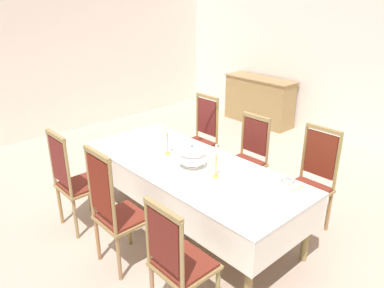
% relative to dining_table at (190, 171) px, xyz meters
% --- Properties ---
extents(ground, '(7.70, 7.19, 0.04)m').
position_rel_dining_table_xyz_m(ground, '(0.00, 0.09, -0.69)').
color(ground, tan).
extents(back_wall, '(7.70, 0.08, 3.51)m').
position_rel_dining_table_xyz_m(back_wall, '(0.00, 3.72, 1.08)').
color(back_wall, white).
rests_on(back_wall, ground).
extents(left_wall, '(0.08, 7.19, 3.51)m').
position_rel_dining_table_xyz_m(left_wall, '(-3.89, 0.09, 1.08)').
color(left_wall, white).
rests_on(left_wall, ground).
extents(dining_table, '(2.56, 1.05, 0.74)m').
position_rel_dining_table_xyz_m(dining_table, '(0.00, 0.00, 0.00)').
color(dining_table, '#927251').
rests_on(dining_table, ground).
extents(tablecloth, '(2.58, 1.07, 0.34)m').
position_rel_dining_table_xyz_m(tablecloth, '(0.00, -0.00, -0.01)').
color(tablecloth, white).
rests_on(tablecloth, dining_table).
extents(chair_south_a, '(0.44, 0.42, 1.14)m').
position_rel_dining_table_xyz_m(chair_south_a, '(-0.82, -0.93, -0.09)').
color(chair_south_a, olive).
rests_on(chair_south_a, ground).
extents(chair_north_a, '(0.44, 0.42, 1.15)m').
position_rel_dining_table_xyz_m(chair_north_a, '(-0.82, 0.93, -0.08)').
color(chair_north_a, olive).
rests_on(chair_north_a, ground).
extents(chair_south_b, '(0.44, 0.42, 1.22)m').
position_rel_dining_table_xyz_m(chair_south_b, '(0.02, -0.94, -0.06)').
color(chair_south_b, olive).
rests_on(chair_south_b, ground).
extents(chair_north_b, '(0.44, 0.42, 1.07)m').
position_rel_dining_table_xyz_m(chair_north_b, '(0.02, 0.93, -0.11)').
color(chair_north_b, '#98744F').
rests_on(chair_north_b, ground).
extents(chair_south_c, '(0.44, 0.42, 1.08)m').
position_rel_dining_table_xyz_m(chair_south_c, '(0.89, -0.93, -0.11)').
color(chair_south_c, '#97774E').
rests_on(chair_south_c, ground).
extents(chair_north_c, '(0.44, 0.42, 1.15)m').
position_rel_dining_table_xyz_m(chair_north_c, '(0.89, 0.93, -0.09)').
color(chair_north_c, olive).
rests_on(chair_north_c, ground).
extents(soup_tureen, '(0.31, 0.31, 0.24)m').
position_rel_dining_table_xyz_m(soup_tureen, '(0.03, -0.00, 0.19)').
color(soup_tureen, white).
rests_on(soup_tureen, tablecloth).
extents(candlestick_west, '(0.07, 0.07, 0.37)m').
position_rel_dining_table_xyz_m(candlestick_west, '(-0.37, -0.00, 0.22)').
color(candlestick_west, gold).
rests_on(candlestick_west, tablecloth).
extents(candlestick_east, '(0.07, 0.07, 0.35)m').
position_rel_dining_table_xyz_m(candlestick_east, '(0.37, -0.00, 0.21)').
color(candlestick_east, gold).
rests_on(candlestick_east, tablecloth).
extents(bowl_near_left, '(0.17, 0.17, 0.04)m').
position_rel_dining_table_xyz_m(bowl_near_left, '(-1.01, -0.38, 0.10)').
color(bowl_near_left, white).
rests_on(bowl_near_left, tablecloth).
extents(bowl_near_right, '(0.17, 0.17, 0.03)m').
position_rel_dining_table_xyz_m(bowl_near_right, '(0.93, 0.40, 0.09)').
color(bowl_near_right, white).
rests_on(bowl_near_right, tablecloth).
extents(bowl_far_left, '(0.15, 0.15, 0.04)m').
position_rel_dining_table_xyz_m(bowl_far_left, '(-1.06, 0.36, 0.09)').
color(bowl_far_left, white).
rests_on(bowl_far_left, tablecloth).
extents(spoon_primary, '(0.03, 0.18, 0.01)m').
position_rel_dining_table_xyz_m(spoon_primary, '(-1.13, -0.35, 0.08)').
color(spoon_primary, gold).
rests_on(spoon_primary, tablecloth).
extents(spoon_secondary, '(0.04, 0.18, 0.01)m').
position_rel_dining_table_xyz_m(spoon_secondary, '(1.05, 0.43, 0.08)').
color(spoon_secondary, gold).
rests_on(spoon_secondary, tablecloth).
extents(sideboard, '(1.44, 0.48, 0.90)m').
position_rel_dining_table_xyz_m(sideboard, '(-1.74, 3.41, -0.22)').
color(sideboard, olive).
rests_on(sideboard, ground).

